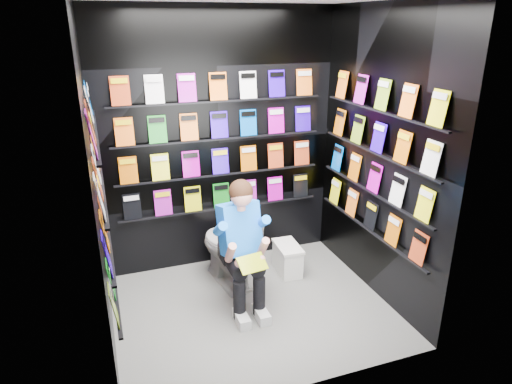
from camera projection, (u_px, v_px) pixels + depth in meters
name	position (u px, v px, depth m)	size (l,w,h in m)	color
floor	(252.00, 309.00, 4.12)	(2.40, 2.40, 0.00)	slate
wall_back	(219.00, 143.00, 4.55)	(2.40, 0.04, 2.60)	black
wall_front	(306.00, 220.00, 2.78)	(2.40, 0.04, 2.60)	black
wall_left	(95.00, 190.00, 3.29)	(0.04, 2.00, 2.60)	black
wall_right	(380.00, 158.00, 4.04)	(0.04, 2.00, 2.60)	black
comics_back	(220.00, 143.00, 4.52)	(2.10, 0.06, 1.37)	#D5660B
comics_left	(99.00, 189.00, 3.29)	(0.06, 1.70, 1.37)	#D5660B
comics_right	(377.00, 158.00, 4.03)	(0.06, 1.70, 1.37)	#D5660B
toilet	(228.00, 247.00, 4.45)	(0.42, 0.75, 0.73)	white
longbox	(287.00, 260.00, 4.69)	(0.20, 0.37, 0.28)	white
longbox_lid	(288.00, 246.00, 4.64)	(0.22, 0.39, 0.03)	white
reader	(239.00, 229.00, 3.99)	(0.47, 0.69, 1.26)	blue
held_comic	(252.00, 263.00, 3.73)	(0.24, 0.01, 0.16)	green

